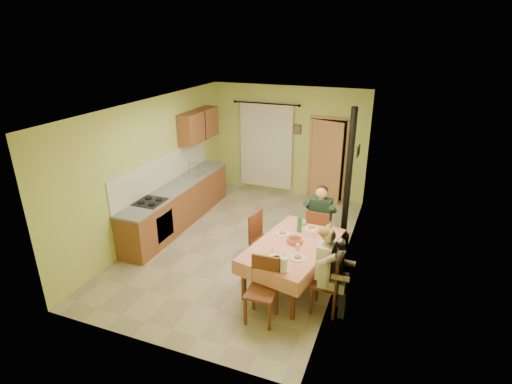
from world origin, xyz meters
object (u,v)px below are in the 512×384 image
at_px(chair_near, 262,303).
at_px(man_far, 320,214).
at_px(man_right, 328,261).
at_px(dining_table, 292,264).
at_px(chair_right, 326,294).
at_px(stove_flue, 346,201).
at_px(chair_left, 264,250).
at_px(chair_far, 318,243).

xyz_separation_m(chair_near, man_far, (0.37, 2.09, 0.59)).
height_order(chair_near, man_far, man_far).
distance_m(man_far, man_right, 1.62).
height_order(dining_table, chair_right, chair_right).
relative_size(chair_near, stove_flue, 0.35).
distance_m(chair_left, man_right, 1.70).
bearing_deg(dining_table, man_far, 89.79).
distance_m(chair_near, chair_left, 1.52).
bearing_deg(man_far, chair_left, -141.35).
distance_m(dining_table, chair_near, 1.07).
bearing_deg(chair_near, stove_flue, -108.65).
bearing_deg(dining_table, chair_near, -87.92).
relative_size(dining_table, chair_left, 2.10).
bearing_deg(man_right, man_far, 19.12).
xyz_separation_m(chair_far, chair_right, (0.48, -1.54, -0.00)).
xyz_separation_m(chair_near, man_right, (0.84, 0.55, 0.59)).
bearing_deg(chair_far, chair_near, -98.92).
bearing_deg(chair_near, man_right, -149.12).
distance_m(dining_table, man_far, 1.17).
xyz_separation_m(chair_far, chair_left, (-0.86, -0.64, 0.00)).
relative_size(dining_table, man_right, 1.51).
distance_m(dining_table, chair_right, 0.86).
xyz_separation_m(chair_near, chair_left, (-0.48, 1.44, 0.00)).
bearing_deg(dining_table, chair_left, 160.26).
bearing_deg(stove_flue, man_far, -129.75).
bearing_deg(chair_near, chair_right, -149.56).
height_order(chair_right, man_far, man_far).
bearing_deg(man_right, chair_left, 58.22).
distance_m(man_far, stove_flue, 0.63).
height_order(chair_near, stove_flue, stove_flue).
height_order(dining_table, chair_left, chair_left).
bearing_deg(stove_flue, man_right, -87.84).
bearing_deg(chair_left, chair_far, 137.47).
xyz_separation_m(dining_table, stove_flue, (0.60, 1.51, 0.65)).
bearing_deg(chair_far, chair_left, -141.98).
bearing_deg(stove_flue, chair_far, -128.91).
xyz_separation_m(dining_table, chair_far, (0.21, 1.03, -0.09)).
bearing_deg(dining_table, chair_right, -25.44).
bearing_deg(man_right, stove_flue, 4.42).
bearing_deg(man_right, dining_table, 55.29).
height_order(dining_table, man_right, man_right).
bearing_deg(stove_flue, dining_table, -111.62).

